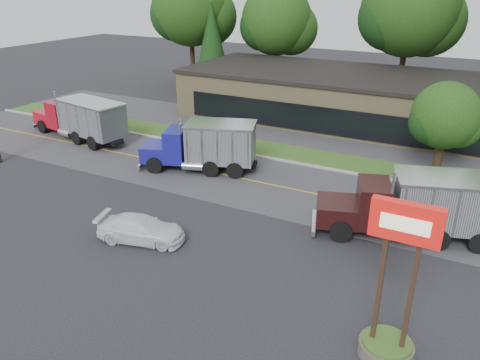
% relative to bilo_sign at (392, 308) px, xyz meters
% --- Properties ---
extents(ground, '(140.00, 140.00, 0.00)m').
position_rel_bilo_sign_xyz_m(ground, '(-10.50, 2.50, -2.02)').
color(ground, '#38383E').
rests_on(ground, ground).
extents(road, '(60.00, 8.00, 0.02)m').
position_rel_bilo_sign_xyz_m(road, '(-10.50, 11.50, -2.02)').
color(road, '#55555A').
rests_on(road, ground).
extents(center_line, '(60.00, 0.12, 0.01)m').
position_rel_bilo_sign_xyz_m(center_line, '(-10.50, 11.50, -2.02)').
color(center_line, gold).
rests_on(center_line, ground).
extents(curb, '(60.00, 0.30, 0.12)m').
position_rel_bilo_sign_xyz_m(curb, '(-10.50, 15.70, -2.02)').
color(curb, '#9E9E99').
rests_on(curb, ground).
extents(grass_verge, '(60.00, 3.40, 0.03)m').
position_rel_bilo_sign_xyz_m(grass_verge, '(-10.50, 17.50, -2.02)').
color(grass_verge, '#28561D').
rests_on(grass_verge, ground).
extents(far_parking, '(60.00, 7.00, 0.02)m').
position_rel_bilo_sign_xyz_m(far_parking, '(-10.50, 22.50, -2.02)').
color(far_parking, '#55555A').
rests_on(far_parking, ground).
extents(strip_mall, '(32.00, 12.00, 4.00)m').
position_rel_bilo_sign_xyz_m(strip_mall, '(-8.50, 28.50, -0.02)').
color(strip_mall, tan).
rests_on(strip_mall, ground).
extents(bilo_sign, '(2.20, 1.90, 5.95)m').
position_rel_bilo_sign_xyz_m(bilo_sign, '(0.00, 0.00, 0.00)').
color(bilo_sign, '#6B6054').
rests_on(bilo_sign, ground).
extents(tree_far_a, '(9.51, 8.95, 13.56)m').
position_rel_bilo_sign_xyz_m(tree_far_a, '(-30.36, 34.61, 6.63)').
color(tree_far_a, '#382619').
rests_on(tree_far_a, ground).
extents(tree_far_b, '(8.26, 7.77, 11.78)m').
position_rel_bilo_sign_xyz_m(tree_far_b, '(-20.37, 36.60, 5.49)').
color(tree_far_b, '#382619').
rests_on(tree_far_b, ground).
extents(tree_far_c, '(9.93, 9.34, 14.16)m').
position_rel_bilo_sign_xyz_m(tree_far_c, '(-6.35, 36.62, 7.02)').
color(tree_far_c, '#382619').
rests_on(tree_far_c, ground).
extents(evergreen_left, '(4.34, 4.34, 9.87)m').
position_rel_bilo_sign_xyz_m(evergreen_left, '(-26.50, 32.50, 3.40)').
color(evergreen_left, '#382619').
rests_on(evergreen_left, ground).
extents(tree_verge, '(4.49, 4.22, 6.40)m').
position_rel_bilo_sign_xyz_m(tree_verge, '(-0.43, 17.55, 2.05)').
color(tree_verge, '#382619').
rests_on(tree_verge, ground).
extents(dump_truck_red, '(10.10, 4.18, 3.36)m').
position_rel_bilo_sign_xyz_m(dump_truck_red, '(-26.93, 12.72, -0.21)').
color(dump_truck_red, black).
rests_on(dump_truck_red, ground).
extents(dump_truck_blue, '(8.11, 4.84, 3.36)m').
position_rel_bilo_sign_xyz_m(dump_truck_blue, '(-14.65, 11.75, -0.22)').
color(dump_truck_blue, black).
rests_on(dump_truck_blue, ground).
extents(dump_truck_maroon, '(9.48, 5.25, 3.36)m').
position_rel_bilo_sign_xyz_m(dump_truck_maroon, '(-0.30, 9.08, -0.21)').
color(dump_truck_maroon, black).
rests_on(dump_truck_maroon, ground).
extents(rally_car, '(4.73, 2.89, 1.28)m').
position_rel_bilo_sign_xyz_m(rally_car, '(-12.55, 2.19, -1.38)').
color(rally_car, white).
rests_on(rally_car, ground).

